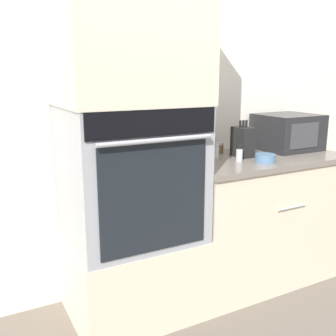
{
  "coord_description": "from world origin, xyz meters",
  "views": [
    {
      "loc": [
        -1.19,
        -1.68,
        1.4
      ],
      "look_at": [
        -0.18,
        0.21,
        0.89
      ],
      "focal_mm": 42.0,
      "sensor_mm": 36.0,
      "label": 1
    }
  ],
  "objects_px": {
    "condiment_jar_near": "(216,151)",
    "condiment_jar_back": "(239,153)",
    "knife_block": "(243,142)",
    "bowl": "(265,158)",
    "condiment_jar_mid": "(248,145)",
    "microwave": "(287,132)",
    "wall_oven": "(131,174)",
    "condiment_jar_far": "(220,148)"
  },
  "relations": [
    {
      "from": "wall_oven",
      "to": "condiment_jar_far",
      "type": "bearing_deg",
      "value": 15.53
    },
    {
      "from": "condiment_jar_near",
      "to": "condiment_jar_far",
      "type": "distance_m",
      "value": 0.18
    },
    {
      "from": "condiment_jar_mid",
      "to": "microwave",
      "type": "bearing_deg",
      "value": -13.28
    },
    {
      "from": "microwave",
      "to": "condiment_jar_near",
      "type": "xyz_separation_m",
      "value": [
        -0.64,
        -0.02,
        -0.08
      ]
    },
    {
      "from": "condiment_jar_mid",
      "to": "knife_block",
      "type": "bearing_deg",
      "value": -140.75
    },
    {
      "from": "bowl",
      "to": "condiment_jar_far",
      "type": "xyz_separation_m",
      "value": [
        -0.08,
        0.37,
        0.01
      ]
    },
    {
      "from": "wall_oven",
      "to": "condiment_jar_mid",
      "type": "height_order",
      "value": "wall_oven"
    },
    {
      "from": "condiment_jar_near",
      "to": "condiment_jar_far",
      "type": "bearing_deg",
      "value": 46.13
    },
    {
      "from": "wall_oven",
      "to": "condiment_jar_far",
      "type": "height_order",
      "value": "wall_oven"
    },
    {
      "from": "condiment_jar_back",
      "to": "bowl",
      "type": "bearing_deg",
      "value": -37.55
    },
    {
      "from": "condiment_jar_mid",
      "to": "condiment_jar_back",
      "type": "relative_size",
      "value": 0.86
    },
    {
      "from": "wall_oven",
      "to": "bowl",
      "type": "xyz_separation_m",
      "value": [
        0.83,
        -0.16,
        0.04
      ]
    },
    {
      "from": "wall_oven",
      "to": "knife_block",
      "type": "distance_m",
      "value": 0.82
    },
    {
      "from": "condiment_jar_mid",
      "to": "condiment_jar_far",
      "type": "bearing_deg",
      "value": 169.92
    },
    {
      "from": "condiment_jar_near",
      "to": "condiment_jar_mid",
      "type": "xyz_separation_m",
      "value": [
        0.34,
        0.09,
        -0.0
      ]
    },
    {
      "from": "knife_block",
      "to": "condiment_jar_mid",
      "type": "relative_size",
      "value": 2.71
    },
    {
      "from": "microwave",
      "to": "condiment_jar_back",
      "type": "height_order",
      "value": "microwave"
    },
    {
      "from": "wall_oven",
      "to": "condiment_jar_back",
      "type": "relative_size",
      "value": 7.36
    },
    {
      "from": "wall_oven",
      "to": "condiment_jar_back",
      "type": "bearing_deg",
      "value": -5.39
    },
    {
      "from": "condiment_jar_near",
      "to": "condiment_jar_mid",
      "type": "height_order",
      "value": "condiment_jar_near"
    },
    {
      "from": "knife_block",
      "to": "bowl",
      "type": "xyz_separation_m",
      "value": [
        0.02,
        -0.2,
        -0.07
      ]
    },
    {
      "from": "wall_oven",
      "to": "microwave",
      "type": "height_order",
      "value": "wall_oven"
    },
    {
      "from": "wall_oven",
      "to": "microwave",
      "type": "bearing_deg",
      "value": 4.52
    },
    {
      "from": "knife_block",
      "to": "condiment_jar_near",
      "type": "relative_size",
      "value": 2.57
    },
    {
      "from": "wall_oven",
      "to": "bowl",
      "type": "height_order",
      "value": "wall_oven"
    },
    {
      "from": "microwave",
      "to": "bowl",
      "type": "relative_size",
      "value": 3.22
    },
    {
      "from": "condiment_jar_near",
      "to": "condiment_jar_far",
      "type": "xyz_separation_m",
      "value": [
        0.12,
        0.13,
        -0.01
      ]
    },
    {
      "from": "bowl",
      "to": "condiment_jar_near",
      "type": "distance_m",
      "value": 0.32
    },
    {
      "from": "wall_oven",
      "to": "microwave",
      "type": "relative_size",
      "value": 1.86
    },
    {
      "from": "knife_block",
      "to": "bowl",
      "type": "bearing_deg",
      "value": -84.93
    },
    {
      "from": "condiment_jar_mid",
      "to": "condiment_jar_back",
      "type": "distance_m",
      "value": 0.36
    },
    {
      "from": "bowl",
      "to": "condiment_jar_mid",
      "type": "relative_size",
      "value": 1.42
    },
    {
      "from": "wall_oven",
      "to": "condiment_jar_far",
      "type": "relative_size",
      "value": 10.2
    },
    {
      "from": "wall_oven",
      "to": "condiment_jar_near",
      "type": "xyz_separation_m",
      "value": [
        0.63,
        0.08,
        0.06
      ]
    },
    {
      "from": "microwave",
      "to": "condiment_jar_far",
      "type": "height_order",
      "value": "microwave"
    },
    {
      "from": "knife_block",
      "to": "condiment_jar_mid",
      "type": "height_order",
      "value": "knife_block"
    },
    {
      "from": "wall_oven",
      "to": "condiment_jar_mid",
      "type": "bearing_deg",
      "value": 9.93
    },
    {
      "from": "condiment_jar_near",
      "to": "condiment_jar_back",
      "type": "xyz_separation_m",
      "value": [
        0.08,
        -0.15,
        0.0
      ]
    },
    {
      "from": "knife_block",
      "to": "bowl",
      "type": "height_order",
      "value": "knife_block"
    },
    {
      "from": "microwave",
      "to": "condiment_jar_near",
      "type": "bearing_deg",
      "value": -178.16
    },
    {
      "from": "wall_oven",
      "to": "bowl",
      "type": "distance_m",
      "value": 0.85
    },
    {
      "from": "microwave",
      "to": "condiment_jar_far",
      "type": "distance_m",
      "value": 0.53
    }
  ]
}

